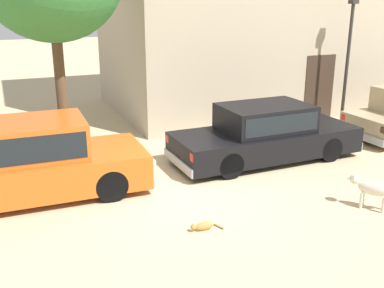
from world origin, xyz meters
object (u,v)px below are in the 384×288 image
parked_sedan_second (265,133)px  stray_cat (203,226)px  stray_dog_spotted (371,188)px  parked_sedan_nearest (39,159)px  street_lamp (349,44)px

parked_sedan_second → stray_cat: 3.98m
stray_dog_spotted → stray_cat: 3.29m
stray_dog_spotted → parked_sedan_nearest: bearing=25.5°
parked_sedan_nearest → parked_sedan_second: size_ratio=0.91×
parked_sedan_nearest → stray_dog_spotted: 6.43m
parked_sedan_nearest → stray_cat: 3.62m
parked_sedan_second → street_lamp: street_lamp is taller
parked_sedan_nearest → street_lamp: size_ratio=1.11×
stray_cat → stray_dog_spotted: bearing=172.8°
parked_sedan_second → stray_cat: parked_sedan_second is taller
stray_dog_spotted → street_lamp: street_lamp is taller
stray_dog_spotted → street_lamp: 6.55m
stray_cat → street_lamp: size_ratio=0.15×
parked_sedan_nearest → stray_dog_spotted: (5.63, -3.09, -0.35)m
stray_dog_spotted → stray_cat: size_ratio=1.46×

